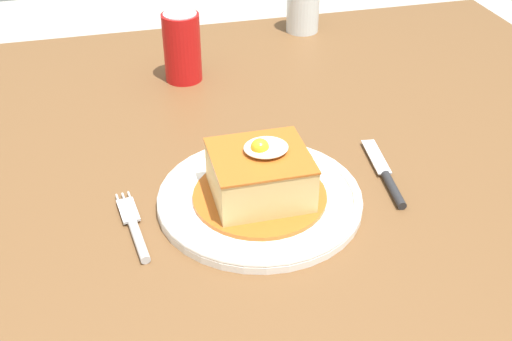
{
  "coord_description": "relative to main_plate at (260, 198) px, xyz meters",
  "views": [
    {
      "loc": [
        -0.12,
        -0.8,
        1.25
      ],
      "look_at": [
        0.05,
        -0.14,
        0.78
      ],
      "focal_mm": 44.1,
      "sensor_mm": 36.0,
      "label": 1
    }
  ],
  "objects": [
    {
      "name": "drinking_glass",
      "position": [
        0.24,
        0.56,
        0.04
      ],
      "size": [
        0.07,
        0.07,
        0.1
      ],
      "color": "silver",
      "rests_on": "dining_table"
    },
    {
      "name": "main_plate",
      "position": [
        0.0,
        0.0,
        0.0
      ],
      "size": [
        0.27,
        0.27,
        0.02
      ],
      "color": "white",
      "rests_on": "dining_table"
    },
    {
      "name": "soda_can",
      "position": [
        -0.04,
        0.39,
        0.05
      ],
      "size": [
        0.07,
        0.07,
        0.12
      ],
      "color": "red",
      "rests_on": "dining_table"
    },
    {
      "name": "sandwich_meal",
      "position": [
        0.0,
        0.0,
        0.03
      ],
      "size": [
        0.18,
        0.18,
        0.09
      ],
      "color": "#B75B1E",
      "rests_on": "main_plate"
    },
    {
      "name": "knife",
      "position": [
        0.18,
        0.0,
        -0.0
      ],
      "size": [
        0.04,
        0.17,
        0.01
      ],
      "color": "#262628",
      "rests_on": "dining_table"
    },
    {
      "name": "fork",
      "position": [
        -0.17,
        -0.02,
        -0.0
      ],
      "size": [
        0.03,
        0.14,
        0.01
      ],
      "color": "silver",
      "rests_on": "dining_table"
    },
    {
      "name": "dining_table",
      "position": [
        -0.05,
        0.16,
        -0.1
      ],
      "size": [
        1.48,
        0.97,
        0.74
      ],
      "color": "brown",
      "rests_on": "ground_plane"
    }
  ]
}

